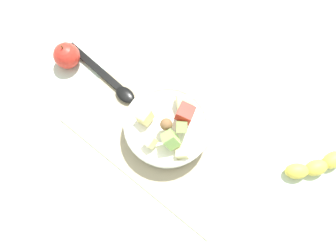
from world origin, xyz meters
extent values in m
plane|color=silver|center=(0.00, 0.00, 0.00)|extent=(2.40, 2.40, 0.00)
cube|color=tan|center=(0.00, 0.00, 0.00)|extent=(0.46, 0.30, 0.01)
cylinder|color=white|center=(0.00, 0.01, 0.03)|extent=(0.19, 0.19, 0.05)
torus|color=white|center=(0.00, 0.01, 0.05)|extent=(0.21, 0.21, 0.02)
cube|color=beige|center=(-0.07, 0.04, 0.06)|extent=(0.04, 0.04, 0.03)
sphere|color=brown|center=(-0.01, 0.02, 0.09)|extent=(0.04, 0.04, 0.03)
cube|color=beige|center=(0.00, -0.06, 0.07)|extent=(0.06, 0.06, 0.04)
cube|color=#E5D684|center=(0.05, 0.03, 0.07)|extent=(0.04, 0.03, 0.03)
cube|color=beige|center=(0.00, 0.07, 0.07)|extent=(0.03, 0.03, 0.03)
cube|color=red|center=(-0.02, -0.03, 0.09)|extent=(0.05, 0.05, 0.04)
cube|color=#93C160|center=(-0.04, 0.00, 0.09)|extent=(0.04, 0.04, 0.04)
cube|color=#93C160|center=(-0.03, 0.04, 0.08)|extent=(0.05, 0.04, 0.05)
ellipsoid|color=black|center=(0.14, 0.00, 0.01)|extent=(0.06, 0.04, 0.01)
cube|color=black|center=(0.26, -0.01, 0.01)|extent=(0.20, 0.03, 0.01)
sphere|color=red|center=(0.32, 0.02, 0.03)|extent=(0.07, 0.07, 0.07)
cylinder|color=brown|center=(0.32, 0.02, 0.07)|extent=(0.00, 0.00, 0.01)
ellipsoid|color=yellow|center=(-0.30, -0.10, 0.02)|extent=(0.07, 0.06, 0.04)
ellipsoid|color=yellow|center=(-0.33, -0.14, 0.02)|extent=(0.06, 0.07, 0.04)
ellipsoid|color=yellow|center=(-0.35, -0.18, 0.02)|extent=(0.05, 0.06, 0.04)
camera|label=1|loc=(-0.16, 0.21, 0.77)|focal=35.09mm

